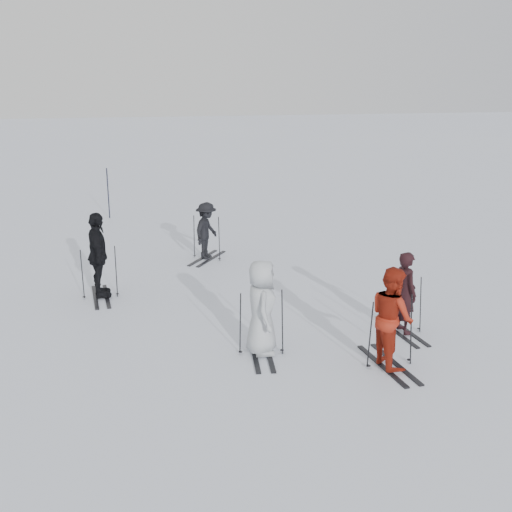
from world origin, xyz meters
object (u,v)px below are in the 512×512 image
Objects in this scene: skier_red at (392,318)px; skier_uphill_far at (206,232)px; skier_near_dark at (406,294)px; skier_grey at (261,309)px; piste_marker at (108,193)px; skier_uphill_left at (98,256)px.

skier_red reaches higher than skier_uphill_far.
skier_grey reaches higher than skier_near_dark.
skier_uphill_far is at bearing 7.86° from skier_grey.
piste_marker is at bearing 59.28° from skier_uphill_far.
skier_near_dark is 6.69m from skier_uphill_left.
skier_red reaches higher than skier_grey.
skier_uphill_left reaches higher than skier_grey.
skier_uphill_far is (2.73, 2.59, -0.20)m from skier_uphill_left.
skier_uphill_left is (-5.85, 3.25, 0.16)m from skier_near_dark.
skier_uphill_far is at bearing -64.50° from piste_marker.
skier_uphill_left is at bearing 54.62° from skier_near_dark.
skier_uphill_far is at bearing 11.55° from skier_red.
skier_near_dark is 0.93× the size of skier_grey.
skier_uphill_far is 0.88× the size of piste_marker.
skier_near_dark is 2.94m from skier_grey.
skier_grey is at bearing -146.13° from skier_uphill_left.
skier_near_dark is 0.84× the size of skier_uphill_left.
piste_marker is (-2.69, 5.63, 0.11)m from skier_uphill_far.
skier_near_dark is at bearing -63.16° from piste_marker.
skier_uphill_far is (-3.12, 5.84, -0.04)m from skier_near_dark.
skier_grey is 4.67m from skier_uphill_left.
skier_grey is at bearing -144.32° from skier_uphill_far.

